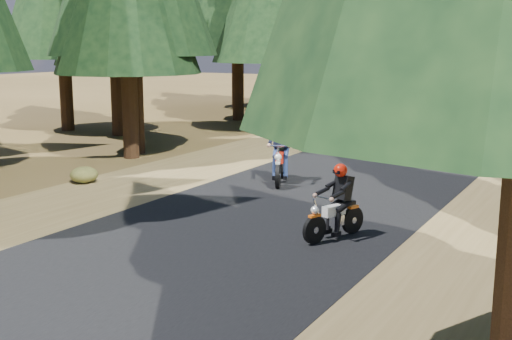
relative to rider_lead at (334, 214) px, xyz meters
The scene contains 6 objects.
ground 2.26m from the rider_lead, 144.27° to the right, with size 120.00×120.00×0.00m, color #443418.
road 4.15m from the rider_lead, 115.75° to the left, with size 6.00×100.00×0.01m, color black.
shoulder_l 7.41m from the rider_lead, 149.85° to the left, with size 3.20×100.00×0.01m, color brown.
understory_shrubs 7.71m from the rider_lead, 94.98° to the left, with size 14.74×29.08×0.65m.
rider_lead is the anchor object (origin of this frame).
rider_follow 4.97m from the rider_lead, 129.25° to the left, with size 1.31×2.04×1.76m.
Camera 1 is at (6.23, -9.39, 3.56)m, focal length 45.00 mm.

